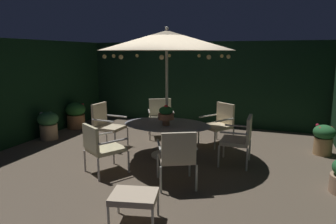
{
  "coord_description": "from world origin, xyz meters",
  "views": [
    {
      "loc": [
        2.15,
        -5.67,
        2.17
      ],
      "look_at": [
        0.05,
        0.11,
        0.94
      ],
      "focal_mm": 31.84,
      "sensor_mm": 36.0,
      "label": 1
    }
  ],
  "objects": [
    {
      "name": "patio_umbrella",
      "position": [
        0.05,
        0.04,
        2.4
      ],
      "size": [
        2.72,
        2.72,
        2.68
      ],
      "color": "beige",
      "rests_on": "ground_plane"
    },
    {
      "name": "potted_plant_back_left",
      "position": [
        -3.19,
        0.16,
        0.39
      ],
      "size": [
        0.51,
        0.51,
        0.71
      ],
      "color": "tan",
      "rests_on": "ground_plane"
    },
    {
      "name": "hedge_backdrop_rear",
      "position": [
        0.0,
        3.18,
        1.24
      ],
      "size": [
        7.7,
        0.3,
        2.48
      ],
      "primitive_type": "cube",
      "color": "black",
      "rests_on": "ground_plane"
    },
    {
      "name": "potted_plant_back_right",
      "position": [
        -3.26,
        1.36,
        0.4
      ],
      "size": [
        0.56,
        0.56,
        0.75
      ],
      "color": "#A26A41",
      "rests_on": "ground_plane"
    },
    {
      "name": "patio_chair_north",
      "position": [
        -0.73,
        -1.27,
        0.53
      ],
      "size": [
        0.82,
        0.83,
        0.92
      ],
      "color": "silver",
      "rests_on": "ground_plane"
    },
    {
      "name": "ottoman_footrest",
      "position": [
        0.55,
        -2.53,
        0.36
      ],
      "size": [
        0.67,
        0.57,
        0.41
      ],
      "color": "silver",
      "rests_on": "ground_plane"
    },
    {
      "name": "patio_chair_southwest",
      "position": [
        -1.49,
        0.12,
        0.58
      ],
      "size": [
        0.66,
        0.6,
        1.02
      ],
      "color": "silver",
      "rests_on": "ground_plane"
    },
    {
      "name": "potted_plant_back_center",
      "position": [
        3.19,
        1.26,
        0.36
      ],
      "size": [
        0.44,
        0.44,
        0.65
      ],
      "color": "tan",
      "rests_on": "ground_plane"
    },
    {
      "name": "centerpiece_planter",
      "position": [
        0.08,
        -0.1,
        0.94
      ],
      "size": [
        0.32,
        0.32,
        0.42
      ],
      "color": "#AB6C45",
      "rests_on": "patio_dining_table"
    },
    {
      "name": "hedge_backdrop_left",
      "position": [
        -3.7,
        0.0,
        1.24
      ],
      "size": [
        0.3,
        6.66,
        2.48
      ],
      "primitive_type": "cube",
      "color": "black",
      "rests_on": "ground_plane"
    },
    {
      "name": "patio_dining_table",
      "position": [
        0.05,
        0.04,
        0.57
      ],
      "size": [
        1.86,
        1.32,
        0.7
      ],
      "color": "beige",
      "rests_on": "ground_plane"
    },
    {
      "name": "patio_chair_east",
      "position": [
        1.57,
        0.05,
        0.57
      ],
      "size": [
        0.57,
        0.63,
        0.97
      ],
      "color": "silver",
      "rests_on": "ground_plane"
    },
    {
      "name": "ground_plane",
      "position": [
        0.0,
        0.0,
        -0.01
      ],
      "size": [
        7.7,
        6.66,
        0.02
      ],
      "primitive_type": "cube",
      "color": "brown"
    },
    {
      "name": "patio_chair_south",
      "position": [
        -0.63,
        1.4,
        0.58
      ],
      "size": [
        0.82,
        0.78,
        0.97
      ],
      "color": "beige",
      "rests_on": "ground_plane"
    },
    {
      "name": "patio_chair_southeast",
      "position": [
        0.94,
        1.29,
        0.54
      ],
      "size": [
        0.85,
        0.86,
        0.97
      ],
      "color": "beige",
      "rests_on": "ground_plane"
    },
    {
      "name": "patio_chair_northeast",
      "position": [
        0.73,
        -1.33,
        0.56
      ],
      "size": [
        0.81,
        0.82,
        0.97
      ],
      "color": "silver",
      "rests_on": "ground_plane"
    }
  ]
}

